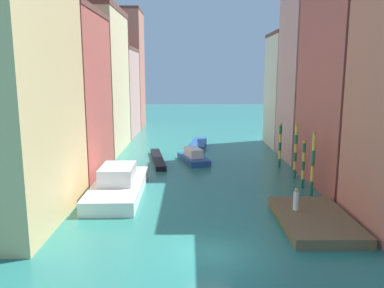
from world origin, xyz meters
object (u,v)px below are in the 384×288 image
mooring_pole_1 (303,164)px  motorboat_0 (199,144)px  mooring_pole_0 (313,164)px  vaporetto_white (118,185)px  mooring_pole_3 (280,145)px  gondola_black (158,159)px  motorboat_1 (193,157)px  person_on_dock (296,200)px  waterfront_dock (315,220)px  mooring_pole_2 (296,151)px

mooring_pole_1 → motorboat_0: mooring_pole_1 is taller
mooring_pole_0 → vaporetto_white: (-15.29, 0.50, -1.82)m
mooring_pole_3 → motorboat_0: size_ratio=0.64×
mooring_pole_1 → mooring_pole_3: 7.31m
gondola_black → mooring_pole_3: bearing=-12.4°
mooring_pole_0 → motorboat_0: (-8.40, 20.29, -2.22)m
gondola_black → motorboat_0: motorboat_0 is taller
mooring_pole_3 → motorboat_1: bearing=165.0°
person_on_dock → vaporetto_white: bearing=157.4°
mooring_pole_3 → gondola_black: bearing=167.6°
person_on_dock → mooring_pole_1: (2.51, 7.07, 0.76)m
mooring_pole_0 → waterfront_dock: bearing=-105.3°
vaporetto_white → motorboat_0: vaporetto_white is taller
mooring_pole_0 → vaporetto_white: size_ratio=0.50×
mooring_pole_0 → mooring_pole_1: bearing=91.2°
waterfront_dock → person_on_dock: person_on_dock is taller
mooring_pole_2 → mooring_pole_3: bearing=95.7°
person_on_dock → motorboat_0: 25.78m
mooring_pole_0 → motorboat_1: 15.19m
waterfront_dock → mooring_pole_3: mooring_pole_3 is taller
mooring_pole_1 → vaporetto_white: 15.40m
waterfront_dock → gondola_black: waterfront_dock is taller
mooring_pole_2 → mooring_pole_3: 4.31m
person_on_dock → motorboat_1: (-6.61, 16.74, -0.75)m
mooring_pole_0 → vaporetto_white: 15.40m
mooring_pole_2 → mooring_pole_0: bearing=-91.1°
waterfront_dock → motorboat_1: motorboat_1 is taller
person_on_dock → mooring_pole_3: size_ratio=0.32×
motorboat_0 → motorboat_1: size_ratio=1.25×
mooring_pole_0 → vaporetto_white: bearing=178.1°
waterfront_dock → motorboat_0: (-6.82, 26.06, 0.08)m
motorboat_1 → person_on_dock: bearing=-68.5°
motorboat_0 → mooring_pole_2: bearing=-60.5°
mooring_pole_0 → mooring_pole_3: mooring_pole_0 is taller
waterfront_dock → person_on_dock: size_ratio=5.06×
mooring_pole_2 → gondola_black: size_ratio=0.55×
mooring_pole_0 → motorboat_1: mooring_pole_0 is taller
mooring_pole_2 → vaporetto_white: (-15.39, -4.79, -1.80)m
gondola_black → motorboat_0: size_ratio=1.29×
mooring_pole_1 → person_on_dock: bearing=-109.5°
mooring_pole_0 → gondola_black: 18.17m
mooring_pole_2 → motorboat_0: (-8.50, 15.00, -2.21)m
motorboat_0 → mooring_pole_1: bearing=-65.1°
waterfront_dock → motorboat_0: 26.93m
vaporetto_white → gondola_black: bearing=79.6°
mooring_pole_3 → motorboat_0: bearing=127.0°
waterfront_dock → mooring_pole_3: size_ratio=1.63×
mooring_pole_3 → motorboat_0: mooring_pole_3 is taller
mooring_pole_1 → vaporetto_white: size_ratio=0.40×
motorboat_0 → motorboat_1: motorboat_1 is taller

